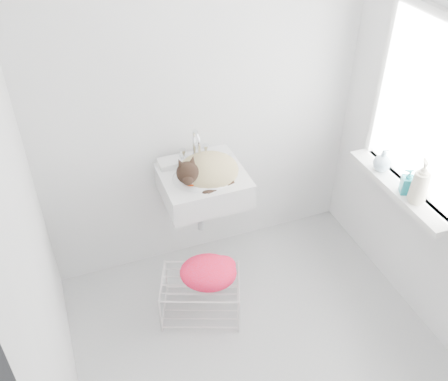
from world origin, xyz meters
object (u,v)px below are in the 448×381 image
object	(u,v)px
cat	(206,171)
wire_rack	(201,295)
bottle_a	(415,201)
bottle_b	(405,192)
bottle_c	(380,170)
sink	(203,175)

from	to	relation	value
cat	wire_rack	bearing A→B (deg)	-115.96
wire_rack	bottle_a	size ratio (longest dim) A/B	2.08
bottle_b	bottle_c	bearing A→B (deg)	90.00
bottle_a	bottle_b	xyz separation A→B (m)	(0.00, 0.09, 0.00)
bottle_a	bottle_c	distance (m)	0.35
sink	cat	xyz separation A→B (m)	(0.01, -0.02, 0.04)
cat	bottle_c	world-z (taller)	cat
sink	bottle_b	distance (m)	1.25
cat	wire_rack	distance (m)	0.83
cat	bottle_b	bearing A→B (deg)	-28.18
cat	bottle_c	xyz separation A→B (m)	(1.07, -0.34, -0.04)
sink	bottle_a	xyz separation A→B (m)	(1.09, -0.70, 0.00)
cat	bottle_b	xyz separation A→B (m)	(1.07, -0.59, -0.04)
sink	bottle_c	size ratio (longest dim) A/B	3.61
bottle_b	cat	bearing A→B (deg)	151.08
sink	wire_rack	distance (m)	0.80
bottle_a	cat	bearing A→B (deg)	147.37
wire_rack	bottle_a	world-z (taller)	bottle_a
wire_rack	bottle_a	bearing A→B (deg)	-15.67
wire_rack	bottle_b	bearing A→B (deg)	-11.56
cat	bottle_c	size ratio (longest dim) A/B	2.79
sink	bottle_a	bearing A→B (deg)	-32.95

